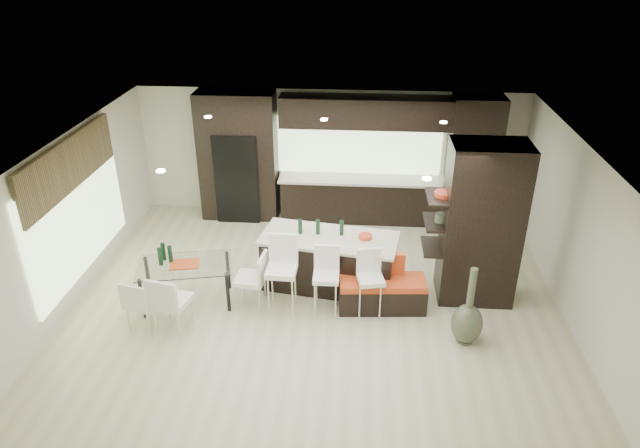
# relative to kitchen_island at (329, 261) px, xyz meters

# --- Properties ---
(ground) EXTENTS (8.00, 8.00, 0.00)m
(ground) POSITION_rel_kitchen_island_xyz_m (-0.16, -0.52, -0.48)
(ground) COLOR beige
(ground) RESTS_ON ground
(back_wall) EXTENTS (8.00, 0.02, 2.70)m
(back_wall) POSITION_rel_kitchen_island_xyz_m (-0.16, 2.98, 0.87)
(back_wall) COLOR beige
(back_wall) RESTS_ON ground
(left_wall) EXTENTS (0.02, 7.00, 2.70)m
(left_wall) POSITION_rel_kitchen_island_xyz_m (-4.16, -0.52, 0.87)
(left_wall) COLOR beige
(left_wall) RESTS_ON ground
(right_wall) EXTENTS (0.02, 7.00, 2.70)m
(right_wall) POSITION_rel_kitchen_island_xyz_m (3.84, -0.52, 0.87)
(right_wall) COLOR beige
(right_wall) RESTS_ON ground
(ceiling) EXTENTS (8.00, 7.00, 0.02)m
(ceiling) POSITION_rel_kitchen_island_xyz_m (-0.16, -0.52, 2.22)
(ceiling) COLOR white
(ceiling) RESTS_ON ground
(window_left) EXTENTS (0.04, 3.20, 1.90)m
(window_left) POSITION_rel_kitchen_island_xyz_m (-4.12, -0.32, 0.87)
(window_left) COLOR #B2D199
(window_left) RESTS_ON left_wall
(window_back) EXTENTS (3.40, 0.04, 1.20)m
(window_back) POSITION_rel_kitchen_island_xyz_m (0.44, 2.94, 1.07)
(window_back) COLOR #B2D199
(window_back) RESTS_ON back_wall
(stone_accent) EXTENTS (0.08, 3.00, 0.80)m
(stone_accent) POSITION_rel_kitchen_island_xyz_m (-4.09, -0.32, 1.77)
(stone_accent) COLOR brown
(stone_accent) RESTS_ON left_wall
(ceiling_spots) EXTENTS (4.00, 3.00, 0.02)m
(ceiling_spots) POSITION_rel_kitchen_island_xyz_m (-0.16, -0.27, 2.20)
(ceiling_spots) COLOR white
(ceiling_spots) RESTS_ON ceiling
(back_cabinetry) EXTENTS (6.80, 0.68, 2.70)m
(back_cabinetry) POSITION_rel_kitchen_island_xyz_m (0.34, 2.65, 0.87)
(back_cabinetry) COLOR black
(back_cabinetry) RESTS_ON ground
(refrigerator) EXTENTS (0.90, 0.68, 1.90)m
(refrigerator) POSITION_rel_kitchen_island_xyz_m (-2.06, 2.60, 0.47)
(refrigerator) COLOR black
(refrigerator) RESTS_ON ground
(partition_column) EXTENTS (1.20, 0.80, 2.70)m
(partition_column) POSITION_rel_kitchen_island_xyz_m (2.44, -0.12, 0.87)
(partition_column) COLOR black
(partition_column) RESTS_ON ground
(kitchen_island) EXTENTS (2.41, 1.33, 0.95)m
(kitchen_island) POSITION_rel_kitchen_island_xyz_m (0.00, 0.00, 0.00)
(kitchen_island) COLOR black
(kitchen_island) RESTS_ON ground
(stool_left) EXTENTS (0.48, 0.48, 1.06)m
(stool_left) POSITION_rel_kitchen_island_xyz_m (-0.70, -0.83, 0.05)
(stool_left) COLOR white
(stool_left) RESTS_ON ground
(stool_mid) EXTENTS (0.41, 0.41, 0.92)m
(stool_mid) POSITION_rel_kitchen_island_xyz_m (0.00, -0.79, -0.02)
(stool_mid) COLOR white
(stool_mid) RESTS_ON ground
(stool_right) EXTENTS (0.47, 0.47, 0.89)m
(stool_right) POSITION_rel_kitchen_island_xyz_m (0.70, -0.79, -0.03)
(stool_right) COLOR white
(stool_right) RESTS_ON ground
(bench) EXTENTS (1.44, 0.65, 0.54)m
(bench) POSITION_rel_kitchen_island_xyz_m (0.90, -0.61, -0.21)
(bench) COLOR black
(bench) RESTS_ON ground
(floor_vase) EXTENTS (0.49, 0.49, 1.27)m
(floor_vase) POSITION_rel_kitchen_island_xyz_m (2.14, -1.38, 0.16)
(floor_vase) COLOR #46513A
(floor_vase) RESTS_ON ground
(dining_table) EXTENTS (1.64, 1.14, 0.72)m
(dining_table) POSITION_rel_kitchen_island_xyz_m (-2.30, -0.69, -0.12)
(dining_table) COLOR white
(dining_table) RESTS_ON ground
(chair_near) EXTENTS (0.60, 0.60, 0.94)m
(chair_near) POSITION_rel_kitchen_island_xyz_m (-2.30, -1.45, -0.01)
(chair_near) COLOR white
(chair_near) RESTS_ON ground
(chair_far) EXTENTS (0.53, 0.53, 0.82)m
(chair_far) POSITION_rel_kitchen_island_xyz_m (-2.77, -1.41, -0.07)
(chair_far) COLOR white
(chair_far) RESTS_ON ground
(chair_end) EXTENTS (0.52, 0.52, 0.88)m
(chair_end) POSITION_rel_kitchen_island_xyz_m (-1.23, -0.69, -0.04)
(chair_end) COLOR white
(chair_end) RESTS_ON ground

